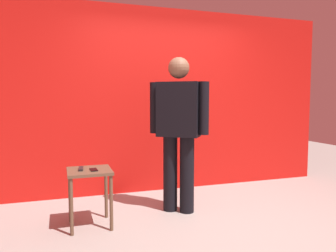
{
  "coord_description": "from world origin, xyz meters",
  "views": [
    {
      "loc": [
        -1.51,
        -2.97,
        1.34
      ],
      "look_at": [
        -0.35,
        0.55,
        1.03
      ],
      "focal_mm": 34.92,
      "sensor_mm": 36.0,
      "label": 1
    }
  ],
  "objects_px": {
    "cell_phone": "(94,170)",
    "tv_remote": "(81,169)",
    "side_table": "(90,180)",
    "standing_person": "(179,126)"
  },
  "relations": [
    {
      "from": "side_table",
      "to": "cell_phone",
      "type": "relative_size",
      "value": 4.18
    },
    {
      "from": "side_table",
      "to": "cell_phone",
      "type": "bearing_deg",
      "value": -43.33
    },
    {
      "from": "cell_phone",
      "to": "tv_remote",
      "type": "relative_size",
      "value": 0.85
    },
    {
      "from": "cell_phone",
      "to": "tv_remote",
      "type": "bearing_deg",
      "value": 149.33
    },
    {
      "from": "standing_person",
      "to": "side_table",
      "type": "distance_m",
      "value": 1.18
    },
    {
      "from": "standing_person",
      "to": "tv_remote",
      "type": "bearing_deg",
      "value": -174.27
    },
    {
      "from": "standing_person",
      "to": "cell_phone",
      "type": "height_order",
      "value": "standing_person"
    },
    {
      "from": "standing_person",
      "to": "side_table",
      "type": "bearing_deg",
      "value": -172.35
    },
    {
      "from": "side_table",
      "to": "tv_remote",
      "type": "distance_m",
      "value": 0.15
    },
    {
      "from": "cell_phone",
      "to": "standing_person",
      "type": "bearing_deg",
      "value": 7.21
    }
  ]
}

